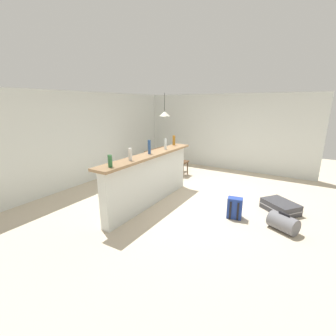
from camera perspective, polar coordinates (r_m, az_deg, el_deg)
ground_plane at (r=5.72m, az=4.98°, el=-7.38°), size 13.00×13.00×0.05m
wall_back at (r=7.20m, az=-17.26°, el=7.30°), size 6.60×0.10×2.50m
wall_right at (r=8.27m, az=12.78°, el=8.58°), size 0.10×6.00×2.50m
partition_half_wall at (r=5.18m, az=-4.36°, el=-3.06°), size 2.80×0.20×1.10m
bar_countertop at (r=5.02m, az=-4.49°, el=3.16°), size 2.96×0.40×0.05m
bottle_green at (r=4.06m, az=-13.95°, el=1.65°), size 0.07×0.07×0.21m
bottle_white at (r=4.46m, az=-9.23°, el=3.30°), size 0.07×0.07×0.24m
bottle_blue at (r=5.01m, az=-4.59°, el=5.13°), size 0.06×0.06×0.29m
bottle_clear at (r=5.48m, az=-0.64°, el=5.85°), size 0.06×0.06×0.25m
bottle_amber at (r=6.06m, az=1.44°, el=6.77°), size 0.07×0.07×0.25m
dining_table at (r=7.61m, az=-0.95°, el=3.78°), size 1.10×0.80×0.74m
dining_chair_near_partition at (r=7.32m, az=2.59°, el=2.24°), size 0.42×0.42×0.93m
pendant_lamp at (r=7.37m, az=-0.84°, el=13.10°), size 0.34×0.34×0.73m
suitcase_flat_charcoal at (r=5.48m, az=25.69°, el=-8.47°), size 0.81×0.86×0.22m
backpack_blue at (r=4.84m, az=15.95°, el=-9.40°), size 0.28×0.31×0.42m
duffel_bag_grey at (r=4.71m, az=26.27°, el=-11.91°), size 0.48×0.56×0.34m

